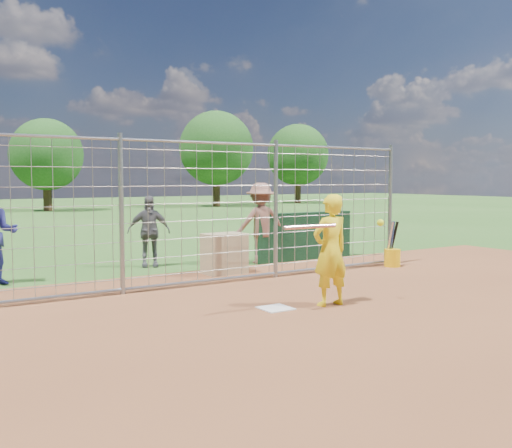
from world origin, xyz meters
TOP-DOWN VIEW (x-y plane):
  - ground at (0.00, 0.00)m, footprint 100.00×100.00m
  - infield_dirt at (0.00, -3.00)m, footprint 18.00×18.00m
  - home_plate at (0.00, -0.20)m, footprint 0.43×0.43m
  - dugout_wall at (3.40, 3.60)m, footprint 2.60×0.20m
  - batter at (0.81, -0.44)m, footprint 0.60×0.40m
  - bystander_b at (-0.04, 4.52)m, footprint 0.97×0.65m
  - bystander_c at (2.25, 3.68)m, footprint 1.28×0.91m
  - equipment_bin at (0.88, 2.89)m, footprint 0.82×0.57m
  - equipment_in_play at (0.59, -0.64)m, footprint 1.71×0.22m
  - bucket_with_bats at (4.34, 1.76)m, footprint 0.34×0.34m
  - backstop_fence at (0.00, 2.00)m, footprint 9.08×0.08m
  - tree_line at (3.13, 28.13)m, footprint 44.66×6.72m

SIDE VIEW (x-z plane):
  - ground at x=0.00m, z-range 0.00..0.00m
  - infield_dirt at x=0.00m, z-range 0.01..0.01m
  - home_plate at x=0.00m, z-range 0.00..0.02m
  - bucket_with_bats at x=4.34m, z-range -0.24..0.73m
  - equipment_bin at x=0.88m, z-range 0.00..0.80m
  - dugout_wall at x=3.40m, z-range 0.00..1.10m
  - bystander_b at x=-0.04m, z-range 0.00..1.52m
  - batter at x=0.81m, z-range 0.00..1.65m
  - bystander_c at x=2.25m, z-range 0.00..1.79m
  - equipment_in_play at x=0.59m, z-range 1.16..1.26m
  - backstop_fence at x=0.00m, z-range -0.04..2.56m
  - tree_line at x=3.13m, z-range 0.47..6.95m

